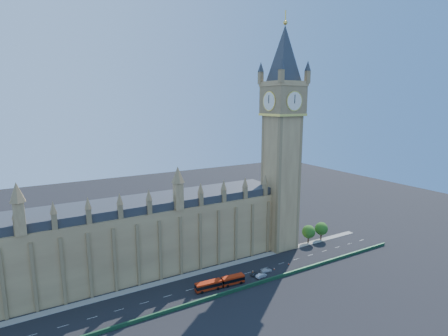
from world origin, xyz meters
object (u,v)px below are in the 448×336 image
car_grey (256,274)px  car_silver (261,275)px  red_bus (220,283)px  car_white (266,270)px

car_grey → car_silver: size_ratio=0.85×
red_bus → car_grey: (15.49, 0.69, -0.98)m
car_grey → car_silver: (1.07, -2.10, 0.09)m
car_grey → car_white: bearing=-87.9°
car_silver → car_white: size_ratio=0.99×
red_bus → car_silver: 16.64m
red_bus → car_white: bearing=7.1°
car_grey → car_silver: 2.36m
red_bus → car_grey: size_ratio=4.84×
car_grey → car_white: 5.25m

